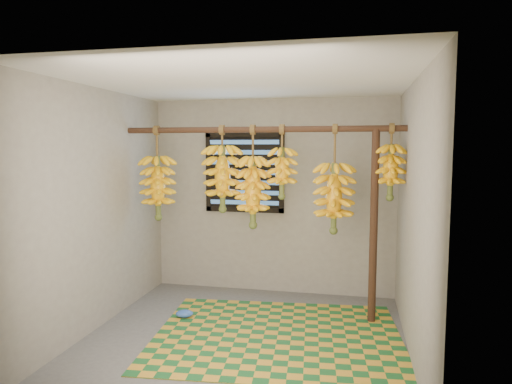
% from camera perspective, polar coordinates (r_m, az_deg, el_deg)
% --- Properties ---
extents(floor, '(3.00, 3.00, 0.01)m').
position_cam_1_polar(floor, '(4.55, -1.55, -17.92)').
color(floor, '#545454').
rests_on(floor, ground).
extents(ceiling, '(3.00, 3.00, 0.01)m').
position_cam_1_polar(ceiling, '(4.22, -1.64, 13.68)').
color(ceiling, silver).
rests_on(ceiling, wall_back).
extents(wall_back, '(3.00, 0.01, 2.40)m').
position_cam_1_polar(wall_back, '(5.68, 2.05, -0.59)').
color(wall_back, gray).
rests_on(wall_back, floor).
extents(wall_left, '(0.01, 3.00, 2.40)m').
position_cam_1_polar(wall_left, '(4.80, -19.31, -2.03)').
color(wall_left, gray).
rests_on(wall_left, floor).
extents(wall_right, '(0.01, 3.00, 2.40)m').
position_cam_1_polar(wall_right, '(4.13, 19.17, -3.24)').
color(wall_right, gray).
rests_on(wall_right, floor).
extents(window, '(1.00, 0.04, 1.00)m').
position_cam_1_polar(window, '(5.70, -1.46, 2.46)').
color(window, black).
rests_on(window, wall_back).
extents(hanging_pole, '(3.00, 0.06, 0.06)m').
position_cam_1_polar(hanging_pole, '(4.86, 0.38, 7.82)').
color(hanging_pole, '#42281A').
rests_on(hanging_pole, wall_left).
extents(support_post, '(0.08, 0.08, 2.00)m').
position_cam_1_polar(support_post, '(4.83, 14.50, -4.27)').
color(support_post, '#42281A').
rests_on(support_post, floor).
extents(woven_mat, '(2.51, 2.08, 0.01)m').
position_cam_1_polar(woven_mat, '(4.61, 2.72, -17.50)').
color(woven_mat, '#1A5A27').
rests_on(woven_mat, floor).
extents(plastic_bag, '(0.21, 0.18, 0.08)m').
position_cam_1_polar(plastic_bag, '(5.08, -8.93, -14.79)').
color(plastic_bag, '#315BB7').
rests_on(plastic_bag, woven_mat).
extents(banana_bunch_a, '(0.37, 0.37, 1.05)m').
position_cam_1_polar(banana_bunch_a, '(5.24, -12.16, 0.54)').
color(banana_bunch_a, brown).
rests_on(banana_bunch_a, hanging_pole).
extents(banana_bunch_b, '(0.40, 0.40, 0.93)m').
position_cam_1_polar(banana_bunch_b, '(4.97, -4.21, 1.70)').
color(banana_bunch_b, brown).
rests_on(banana_bunch_b, hanging_pole).
extents(banana_bunch_c, '(0.34, 0.34, 1.09)m').
position_cam_1_polar(banana_bunch_c, '(4.89, -0.38, 0.01)').
color(banana_bunch_c, brown).
rests_on(banana_bunch_c, hanging_pole).
extents(banana_bunch_d, '(0.31, 0.31, 0.78)m').
position_cam_1_polar(banana_bunch_d, '(4.82, 3.26, 2.43)').
color(banana_bunch_d, brown).
rests_on(banana_bunch_d, hanging_pole).
extents(banana_bunch_e, '(0.40, 0.40, 1.12)m').
position_cam_1_polar(banana_bunch_e, '(4.79, 9.72, -0.73)').
color(banana_bunch_e, brown).
rests_on(banana_bunch_e, hanging_pole).
extents(banana_bunch_f, '(0.27, 0.27, 0.76)m').
position_cam_1_polar(banana_bunch_f, '(4.77, 16.46, 2.44)').
color(banana_bunch_f, brown).
rests_on(banana_bunch_f, hanging_pole).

